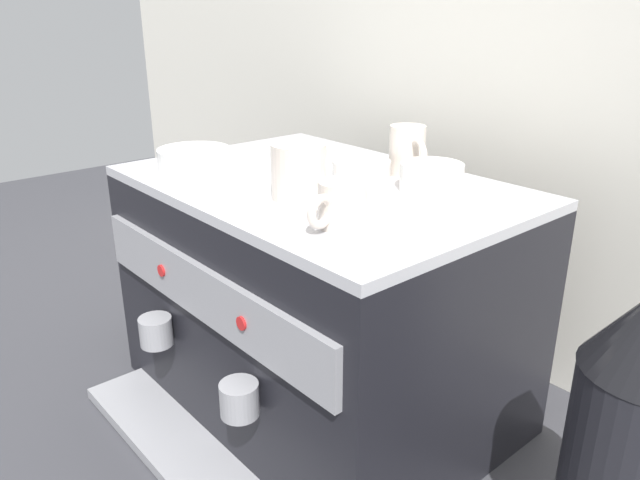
% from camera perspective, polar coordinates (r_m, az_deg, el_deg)
% --- Properties ---
extents(ground_plane, '(4.00, 4.00, 0.00)m').
position_cam_1_polar(ground_plane, '(1.22, -0.00, -14.28)').
color(ground_plane, '#38383D').
extents(tiled_backsplash_wall, '(2.80, 0.03, 1.10)m').
position_cam_1_polar(tiled_backsplash_wall, '(1.29, 13.66, 13.54)').
color(tiled_backsplash_wall, silver).
rests_on(tiled_backsplash_wall, ground_plane).
extents(espresso_machine, '(0.67, 0.57, 0.43)m').
position_cam_1_polar(espresso_machine, '(1.11, -0.18, -5.41)').
color(espresso_machine, black).
rests_on(espresso_machine, ground_plane).
extents(ceramic_cup_0, '(0.07, 0.10, 0.06)m').
position_cam_1_polar(ceramic_cup_0, '(0.81, 1.96, 3.30)').
color(ceramic_cup_0, beige).
rests_on(ceramic_cup_0, espresso_machine).
extents(ceramic_cup_1, '(0.08, 0.13, 0.08)m').
position_cam_1_polar(ceramic_cup_1, '(0.94, -1.81, 6.45)').
color(ceramic_cup_1, beige).
rests_on(ceramic_cup_1, espresso_machine).
extents(ceramic_cup_2, '(0.10, 0.07, 0.08)m').
position_cam_1_polar(ceramic_cup_2, '(1.08, 8.14, 8.16)').
color(ceramic_cup_2, beige).
rests_on(ceramic_cup_2, espresso_machine).
extents(ceramic_bowl_0, '(0.11, 0.11, 0.03)m').
position_cam_1_polar(ceramic_bowl_0, '(1.13, -1.28, 7.72)').
color(ceramic_bowl_0, white).
rests_on(ceramic_bowl_0, espresso_machine).
extents(ceramic_bowl_1, '(0.10, 0.10, 0.03)m').
position_cam_1_polar(ceramic_bowl_1, '(1.04, 3.83, 6.36)').
color(ceramic_bowl_1, white).
rests_on(ceramic_bowl_1, espresso_machine).
extents(ceramic_bowl_2, '(0.10, 0.10, 0.04)m').
position_cam_1_polar(ceramic_bowl_2, '(0.99, 10.26, 5.64)').
color(ceramic_bowl_2, white).
rests_on(ceramic_bowl_2, espresso_machine).
extents(ceramic_bowl_3, '(0.13, 0.13, 0.04)m').
position_cam_1_polar(ceramic_bowl_3, '(1.11, -11.53, 7.20)').
color(ceramic_bowl_3, white).
rests_on(ceramic_bowl_3, espresso_machine).
extents(coffee_grinder, '(0.16, 0.16, 0.44)m').
position_cam_1_polar(coffee_grinder, '(0.85, 27.05, -16.63)').
color(coffee_grinder, black).
rests_on(coffee_grinder, ground_plane).
extents(milk_pitcher, '(0.09, 0.09, 0.12)m').
position_cam_1_polar(milk_pitcher, '(1.50, -11.94, -5.06)').
color(milk_pitcher, '#B7B7BC').
rests_on(milk_pitcher, ground_plane).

